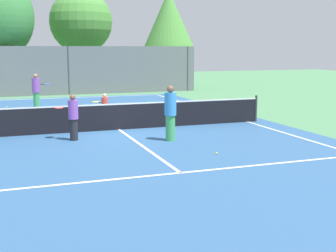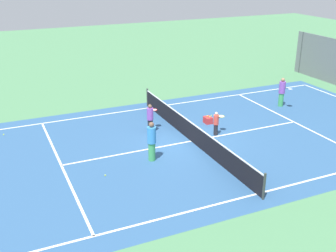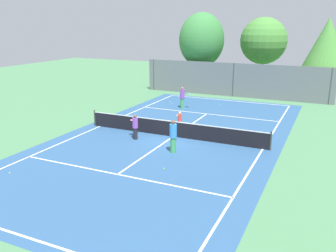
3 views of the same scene
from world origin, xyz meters
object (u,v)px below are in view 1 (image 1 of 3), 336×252
player_1 (36,91)px  ball_crate (63,120)px  player_2 (170,113)px  tennis_ball_7 (7,107)px  player_0 (104,108)px  player_3 (73,117)px  tennis_ball_0 (39,122)px  tennis_ball_6 (77,101)px  tennis_ball_2 (217,153)px  tennis_ball_3 (47,121)px  tennis_ball_8 (53,122)px

player_1 → ball_crate: bearing=-82.9°
player_2 → tennis_ball_7: player_2 is taller
player_0 → ball_crate: player_0 is taller
player_1 → player_3: (0.61, -8.87, -0.12)m
tennis_ball_0 → tennis_ball_7: same height
player_3 → tennis_ball_6: bearing=80.9°
tennis_ball_2 → tennis_ball_7: (-5.67, 13.39, 0.00)m
player_3 → tennis_ball_3: size_ratio=23.39×
ball_crate → tennis_ball_6: size_ratio=7.11×
tennis_ball_6 → tennis_ball_7: size_ratio=1.00×
player_1 → tennis_ball_3: (0.11, -4.45, -0.88)m
ball_crate → player_2: bearing=-56.9°
player_1 → player_3: size_ratio=1.15×
ball_crate → player_0: bearing=-15.0°
ball_crate → tennis_ball_2: 7.72m
player_3 → ball_crate: size_ratio=3.29×
player_0 → tennis_ball_3: 2.69m
player_0 → tennis_ball_6: player_0 is taller
tennis_ball_0 → player_0: bearing=-24.9°
ball_crate → tennis_ball_8: bearing=119.6°
player_3 → tennis_ball_8: 4.08m
ball_crate → tennis_ball_8: (-0.35, 0.61, -0.15)m
player_2 → tennis_ball_0: size_ratio=27.79×
player_2 → player_3: (-3.03, 1.15, -0.14)m
player_3 → tennis_ball_6: 11.65m
player_2 → tennis_ball_6: (-1.19, 12.62, -0.91)m
player_1 → player_3: player_1 is taller
tennis_ball_6 → player_1: bearing=-133.1°
tennis_ball_0 → player_1: bearing=87.3°
tennis_ball_8 → tennis_ball_0: bearing=167.7°
tennis_ball_8 → tennis_ball_7: bearing=106.9°
tennis_ball_8 → tennis_ball_6: bearing=74.3°
tennis_ball_2 → tennis_ball_8: size_ratio=1.00×
tennis_ball_0 → tennis_ball_3: bearing=42.3°
player_3 → tennis_ball_7: size_ratio=23.39×
ball_crate → player_3: bearing=-91.2°
player_2 → tennis_ball_7: 12.20m
tennis_ball_3 → tennis_ball_6: size_ratio=1.00×
player_1 → tennis_ball_2: size_ratio=26.96×
tennis_ball_2 → tennis_ball_6: same height
tennis_ball_2 → tennis_ball_8: bearing=117.4°
player_0 → tennis_ball_7: (-3.74, 6.95, -0.62)m
ball_crate → tennis_ball_2: size_ratio=7.11×
ball_crate → tennis_ball_6: (1.76, 8.10, -0.15)m
ball_crate → tennis_ball_6: bearing=77.7°
player_3 → tennis_ball_0: (-0.83, 4.11, -0.77)m
tennis_ball_2 → tennis_ball_7: size_ratio=1.00×
player_3 → tennis_ball_3: (-0.50, 4.42, -0.77)m
player_1 → player_3: 8.89m
tennis_ball_3 → tennis_ball_6: (2.33, 7.06, 0.00)m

